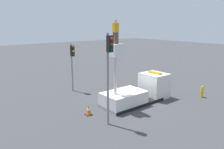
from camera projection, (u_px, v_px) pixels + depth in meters
ground_plane at (132, 104)px, 18.22m from camera, size 120.00×120.00×0.00m
bucket_truck at (138, 92)px, 18.42m from camera, size 6.39×2.26×5.07m
worker at (116, 32)px, 15.73m from camera, size 0.40×0.26×1.75m
traffic_light_pole at (109, 62)px, 13.46m from camera, size 0.34×0.57×5.98m
traffic_light_across at (72, 58)px, 20.81m from camera, size 0.34×0.57×4.65m
fire_hydrant at (202, 92)px, 19.71m from camera, size 0.48×0.24×1.06m
traffic_cone_rear at (89, 110)px, 15.92m from camera, size 0.48×0.48×0.76m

